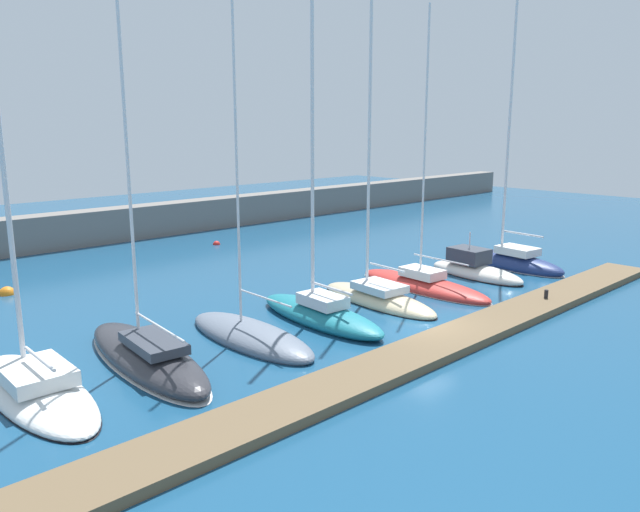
{
  "coord_description": "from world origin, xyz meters",
  "views": [
    {
      "loc": [
        -21.64,
        -15.91,
        9.12
      ],
      "look_at": [
        -3.17,
        3.46,
        3.36
      ],
      "focal_mm": 34.74,
      "sensor_mm": 36.0,
      "label": 1
    }
  ],
  "objects_px": {
    "sailboat_red_sixth": "(423,284)",
    "mooring_buoy_red": "(217,245)",
    "sailboat_white_nearest": "(36,385)",
    "sailboat_slate_third": "(250,335)",
    "motorboat_ivory_seventh": "(475,270)",
    "mooring_buoy_orange": "(7,294)",
    "sailboat_charcoal_second": "(146,355)",
    "sailboat_navy_eighth": "(509,260)",
    "dock_bollard": "(546,294)",
    "sailboat_teal_fourth": "(320,312)",
    "sailboat_sand_fifth": "(378,297)"
  },
  "relations": [
    {
      "from": "sailboat_sand_fifth",
      "to": "sailboat_navy_eighth",
      "type": "bearing_deg",
      "value": -86.54
    },
    {
      "from": "sailboat_slate_third",
      "to": "sailboat_teal_fourth",
      "type": "relative_size",
      "value": 0.96
    },
    {
      "from": "sailboat_slate_third",
      "to": "sailboat_red_sixth",
      "type": "height_order",
      "value": "sailboat_red_sixth"
    },
    {
      "from": "motorboat_ivory_seventh",
      "to": "dock_bollard",
      "type": "xyz_separation_m",
      "value": [
        -2.71,
        -5.93,
        0.2
      ]
    },
    {
      "from": "sailboat_red_sixth",
      "to": "sailboat_slate_third",
      "type": "bearing_deg",
      "value": 93.8
    },
    {
      "from": "sailboat_slate_third",
      "to": "motorboat_ivory_seventh",
      "type": "bearing_deg",
      "value": -89.7
    },
    {
      "from": "sailboat_red_sixth",
      "to": "motorboat_ivory_seventh",
      "type": "height_order",
      "value": "sailboat_red_sixth"
    },
    {
      "from": "sailboat_teal_fourth",
      "to": "motorboat_ivory_seventh",
      "type": "distance_m",
      "value": 12.93
    },
    {
      "from": "sailboat_navy_eighth",
      "to": "sailboat_teal_fourth",
      "type": "bearing_deg",
      "value": 95.42
    },
    {
      "from": "sailboat_slate_third",
      "to": "motorboat_ivory_seventh",
      "type": "height_order",
      "value": "sailboat_slate_third"
    },
    {
      "from": "sailboat_red_sixth",
      "to": "sailboat_navy_eighth",
      "type": "distance_m",
      "value": 8.48
    },
    {
      "from": "sailboat_sand_fifth",
      "to": "mooring_buoy_red",
      "type": "bearing_deg",
      "value": -3.24
    },
    {
      "from": "sailboat_sand_fifth",
      "to": "sailboat_charcoal_second",
      "type": "bearing_deg",
      "value": 92.76
    },
    {
      "from": "motorboat_ivory_seventh",
      "to": "sailboat_teal_fourth",
      "type": "bearing_deg",
      "value": 95.02
    },
    {
      "from": "sailboat_slate_third",
      "to": "sailboat_charcoal_second",
      "type": "bearing_deg",
      "value": 84.34
    },
    {
      "from": "sailboat_white_nearest",
      "to": "sailboat_sand_fifth",
      "type": "height_order",
      "value": "sailboat_white_nearest"
    },
    {
      "from": "sailboat_navy_eighth",
      "to": "mooring_buoy_red",
      "type": "distance_m",
      "value": 21.54
    },
    {
      "from": "sailboat_white_nearest",
      "to": "mooring_buoy_red",
      "type": "height_order",
      "value": "sailboat_white_nearest"
    },
    {
      "from": "sailboat_charcoal_second",
      "to": "sailboat_red_sixth",
      "type": "bearing_deg",
      "value": -86.36
    },
    {
      "from": "sailboat_charcoal_second",
      "to": "dock_bollard",
      "type": "distance_m",
      "value": 19.93
    },
    {
      "from": "sailboat_slate_third",
      "to": "dock_bollard",
      "type": "height_order",
      "value": "sailboat_slate_third"
    },
    {
      "from": "sailboat_sand_fifth",
      "to": "sailboat_red_sixth",
      "type": "height_order",
      "value": "sailboat_sand_fifth"
    },
    {
      "from": "sailboat_red_sixth",
      "to": "sailboat_navy_eighth",
      "type": "xyz_separation_m",
      "value": [
        8.47,
        -0.49,
        0.17
      ]
    },
    {
      "from": "sailboat_charcoal_second",
      "to": "sailboat_slate_third",
      "type": "bearing_deg",
      "value": -91.66
    },
    {
      "from": "sailboat_white_nearest",
      "to": "mooring_buoy_red",
      "type": "xyz_separation_m",
      "value": [
        19.84,
        18.26,
        -0.38
      ]
    },
    {
      "from": "sailboat_teal_fourth",
      "to": "mooring_buoy_orange",
      "type": "relative_size",
      "value": 17.37
    },
    {
      "from": "sailboat_charcoal_second",
      "to": "sailboat_navy_eighth",
      "type": "distance_m",
      "value": 25.26
    },
    {
      "from": "sailboat_slate_third",
      "to": "dock_bollard",
      "type": "xyz_separation_m",
      "value": [
        14.17,
        -6.27,
        0.37
      ]
    },
    {
      "from": "motorboat_ivory_seventh",
      "to": "mooring_buoy_red",
      "type": "distance_m",
      "value": 20.04
    },
    {
      "from": "sailboat_red_sixth",
      "to": "mooring_buoy_red",
      "type": "distance_m",
      "value": 18.86
    },
    {
      "from": "motorboat_ivory_seventh",
      "to": "mooring_buoy_orange",
      "type": "bearing_deg",
      "value": 60.76
    },
    {
      "from": "sailboat_navy_eighth",
      "to": "dock_bollard",
      "type": "distance_m",
      "value": 8.73
    },
    {
      "from": "sailboat_charcoal_second",
      "to": "dock_bollard",
      "type": "relative_size",
      "value": 40.47
    },
    {
      "from": "sailboat_red_sixth",
      "to": "mooring_buoy_red",
      "type": "height_order",
      "value": "sailboat_red_sixth"
    },
    {
      "from": "sailboat_charcoal_second",
      "to": "sailboat_sand_fifth",
      "type": "relative_size",
      "value": 1.02
    },
    {
      "from": "sailboat_slate_third",
      "to": "motorboat_ivory_seventh",
      "type": "xyz_separation_m",
      "value": [
        16.88,
        -0.33,
        0.17
      ]
    },
    {
      "from": "sailboat_white_nearest",
      "to": "sailboat_navy_eighth",
      "type": "relative_size",
      "value": 1.08
    },
    {
      "from": "sailboat_slate_third",
      "to": "sailboat_sand_fifth",
      "type": "bearing_deg",
      "value": -88.75
    },
    {
      "from": "sailboat_slate_third",
      "to": "sailboat_teal_fourth",
      "type": "height_order",
      "value": "sailboat_teal_fourth"
    },
    {
      "from": "sailboat_teal_fourth",
      "to": "mooring_buoy_red",
      "type": "relative_size",
      "value": 26.94
    },
    {
      "from": "sailboat_slate_third",
      "to": "sailboat_teal_fourth",
      "type": "xyz_separation_m",
      "value": [
        3.95,
        -0.24,
        0.27
      ]
    },
    {
      "from": "sailboat_teal_fourth",
      "to": "sailboat_navy_eighth",
      "type": "height_order",
      "value": "sailboat_navy_eighth"
    },
    {
      "from": "sailboat_teal_fourth",
      "to": "sailboat_red_sixth",
      "type": "bearing_deg",
      "value": -83.87
    },
    {
      "from": "sailboat_red_sixth",
      "to": "dock_bollard",
      "type": "distance_m",
      "value": 6.61
    },
    {
      "from": "mooring_buoy_red",
      "to": "sailboat_charcoal_second",
      "type": "bearing_deg",
      "value": -130.66
    },
    {
      "from": "sailboat_slate_third",
      "to": "mooring_buoy_orange",
      "type": "bearing_deg",
      "value": 20.52
    },
    {
      "from": "sailboat_white_nearest",
      "to": "sailboat_charcoal_second",
      "type": "relative_size",
      "value": 1.06
    },
    {
      "from": "sailboat_charcoal_second",
      "to": "mooring_buoy_red",
      "type": "distance_m",
      "value": 24.14
    },
    {
      "from": "sailboat_red_sixth",
      "to": "sailboat_sand_fifth",
      "type": "bearing_deg",
      "value": 94.59
    },
    {
      "from": "motorboat_ivory_seventh",
      "to": "mooring_buoy_orange",
      "type": "height_order",
      "value": "motorboat_ivory_seventh"
    }
  ]
}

